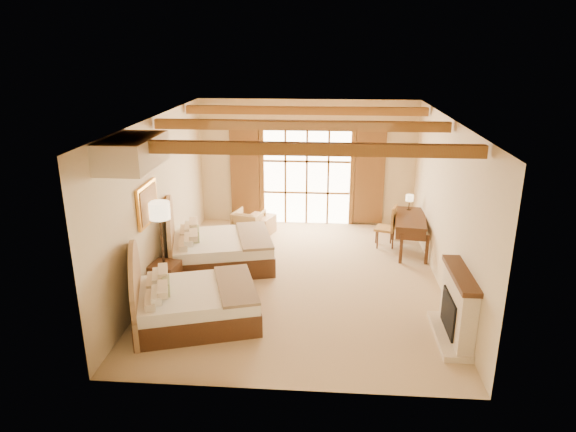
# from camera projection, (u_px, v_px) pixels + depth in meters

# --- Properties ---
(floor) EXTENTS (7.00, 7.00, 0.00)m
(floor) POSITION_uv_depth(u_px,v_px,m) (299.00, 279.00, 10.31)
(floor) COLOR #CFB086
(floor) RESTS_ON ground
(wall_back) EXTENTS (5.50, 0.00, 5.50)m
(wall_back) POSITION_uv_depth(u_px,v_px,m) (307.00, 163.00, 13.11)
(wall_back) COLOR beige
(wall_back) RESTS_ON ground
(wall_left) EXTENTS (0.00, 7.00, 7.00)m
(wall_left) POSITION_uv_depth(u_px,v_px,m) (159.00, 200.00, 10.00)
(wall_left) COLOR beige
(wall_left) RESTS_ON ground
(wall_right) EXTENTS (0.00, 7.00, 7.00)m
(wall_right) POSITION_uv_depth(u_px,v_px,m) (446.00, 206.00, 9.60)
(wall_right) COLOR beige
(wall_right) RESTS_ON ground
(ceiling) EXTENTS (7.00, 7.00, 0.00)m
(ceiling) POSITION_uv_depth(u_px,v_px,m) (300.00, 119.00, 9.30)
(ceiling) COLOR #AC6936
(ceiling) RESTS_ON ground
(ceiling_beams) EXTENTS (5.39, 4.60, 0.18)m
(ceiling_beams) POSITION_uv_depth(u_px,v_px,m) (300.00, 125.00, 9.33)
(ceiling_beams) COLOR brown
(ceiling_beams) RESTS_ON ceiling
(french_doors) EXTENTS (3.95, 0.08, 2.60)m
(french_doors) POSITION_uv_depth(u_px,v_px,m) (307.00, 177.00, 13.17)
(french_doors) COLOR white
(french_doors) RESTS_ON ground
(fireplace) EXTENTS (0.46, 1.40, 1.16)m
(fireplace) POSITION_uv_depth(u_px,v_px,m) (456.00, 310.00, 8.07)
(fireplace) COLOR beige
(fireplace) RESTS_ON ground
(painting) EXTENTS (0.06, 0.95, 0.75)m
(painting) POSITION_uv_depth(u_px,v_px,m) (148.00, 204.00, 9.24)
(painting) COLOR gold
(painting) RESTS_ON wall_left
(canopy_valance) EXTENTS (0.70, 1.40, 0.45)m
(canopy_valance) POSITION_uv_depth(u_px,v_px,m) (132.00, 152.00, 7.66)
(canopy_valance) COLOR beige
(canopy_valance) RESTS_ON ceiling
(bed_near) EXTENTS (2.43, 2.04, 1.32)m
(bed_near) POSITION_uv_depth(u_px,v_px,m) (187.00, 300.00, 8.62)
(bed_near) COLOR #4C2E18
(bed_near) RESTS_ON floor
(bed_far) EXTENTS (2.48, 2.07, 1.39)m
(bed_far) POSITION_uv_depth(u_px,v_px,m) (213.00, 247.00, 10.80)
(bed_far) COLOR #4C2E18
(bed_far) RESTS_ON floor
(nightstand) EXTENTS (0.56, 0.56, 0.60)m
(nightstand) POSITION_uv_depth(u_px,v_px,m) (165.00, 278.00, 9.66)
(nightstand) COLOR #4C2E18
(nightstand) RESTS_ON floor
(floor_lamp) EXTENTS (0.38, 0.38, 1.78)m
(floor_lamp) POSITION_uv_depth(u_px,v_px,m) (160.00, 216.00, 9.32)
(floor_lamp) COLOR #34251A
(floor_lamp) RESTS_ON floor
(armchair) EXTENTS (0.84, 0.85, 0.63)m
(armchair) POSITION_uv_depth(u_px,v_px,m) (249.00, 223.00, 12.58)
(armchair) COLOR #A9854E
(armchair) RESTS_ON floor
(ottoman) EXTENTS (0.78, 0.78, 0.44)m
(ottoman) POSITION_uv_depth(u_px,v_px,m) (260.00, 225.00, 12.76)
(ottoman) COLOR #A6784E
(ottoman) RESTS_ON floor
(desk) EXTENTS (0.84, 1.59, 0.82)m
(desk) POSITION_uv_depth(u_px,v_px,m) (409.00, 233.00, 11.58)
(desk) COLOR #4C2E18
(desk) RESTS_ON floor
(desk_chair) EXTENTS (0.55, 0.54, 0.98)m
(desk_chair) POSITION_uv_depth(u_px,v_px,m) (386.00, 234.00, 11.90)
(desk_chair) COLOR #AB8848
(desk_chair) RESTS_ON floor
(desk_lamp) EXTENTS (0.18, 0.18, 0.36)m
(desk_lamp) POSITION_uv_depth(u_px,v_px,m) (410.00, 198.00, 11.87)
(desk_lamp) COLOR #34251A
(desk_lamp) RESTS_ON desk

